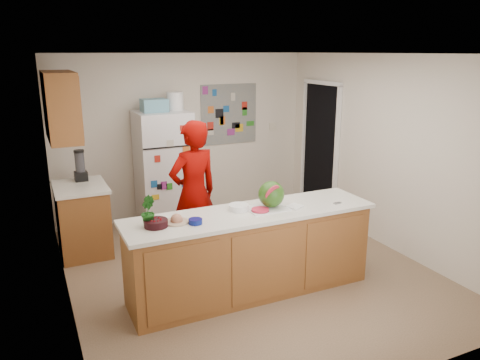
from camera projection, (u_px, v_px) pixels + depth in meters
name	position (u px, v px, depth m)	size (l,w,h in m)	color
floor	(247.00, 270.00, 5.61)	(4.00, 4.50, 0.02)	brown
wall_back	(184.00, 136.00, 7.25)	(4.00, 0.02, 2.50)	beige
wall_left	(58.00, 190.00, 4.46)	(0.02, 4.50, 2.50)	beige
wall_right	(386.00, 152.00, 6.09)	(0.02, 4.50, 2.50)	beige
ceiling	(248.00, 53.00, 4.94)	(4.00, 4.50, 0.02)	white
doorway	(320.00, 149.00, 7.41)	(0.03, 0.85, 2.04)	black
peninsula_base	(251.00, 254.00, 4.97)	(2.60, 0.62, 0.88)	brown
peninsula_top	(251.00, 213.00, 4.85)	(2.68, 0.70, 0.04)	silver
side_counter_base	(83.00, 221.00, 5.99)	(0.60, 0.80, 0.86)	brown
side_counter_top	(80.00, 187.00, 5.87)	(0.64, 0.84, 0.04)	silver
upper_cabinets	(61.00, 106.00, 5.50)	(0.35, 1.00, 0.80)	brown
refrigerator	(164.00, 170.00, 6.84)	(0.75, 0.70, 1.70)	silver
fridge_top_bin	(154.00, 105.00, 6.55)	(0.35, 0.28, 0.18)	#5999B2
photo_collage	(229.00, 114.00, 7.45)	(0.95, 0.01, 0.95)	slate
person	(194.00, 194.00, 5.57)	(0.64, 0.42, 1.77)	#740300
blender_appliance	(80.00, 166.00, 6.03)	(0.12, 0.12, 0.38)	black
cutting_board	(267.00, 209.00, 4.92)	(0.43, 0.32, 0.01)	white
watermelon	(271.00, 194.00, 4.92)	(0.28, 0.28, 0.28)	#165C10
watermelon_slice	(260.00, 210.00, 4.83)	(0.18, 0.18, 0.02)	red
cherry_bowl	(156.00, 223.00, 4.42)	(0.23, 0.23, 0.07)	black
white_bowl	(239.00, 207.00, 4.88)	(0.21, 0.21, 0.06)	white
cobalt_bowl	(195.00, 221.00, 4.50)	(0.13, 0.13, 0.05)	navy
plate	(177.00, 222.00, 4.53)	(0.24, 0.24, 0.02)	tan
paper_towel	(294.00, 206.00, 4.97)	(0.16, 0.14, 0.02)	silver
keys	(337.00, 203.00, 5.10)	(0.09, 0.04, 0.01)	gray
potted_plant	(147.00, 211.00, 4.41)	(0.16, 0.13, 0.29)	#1D4A14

